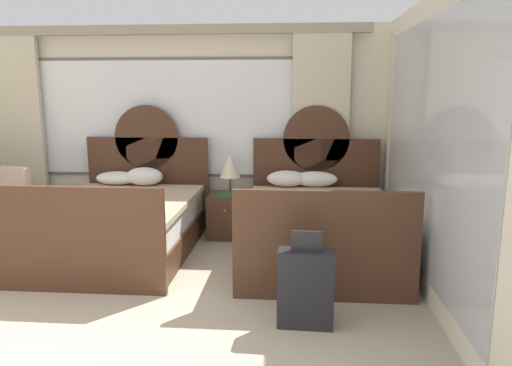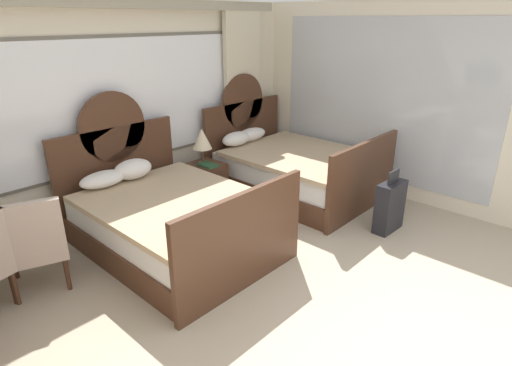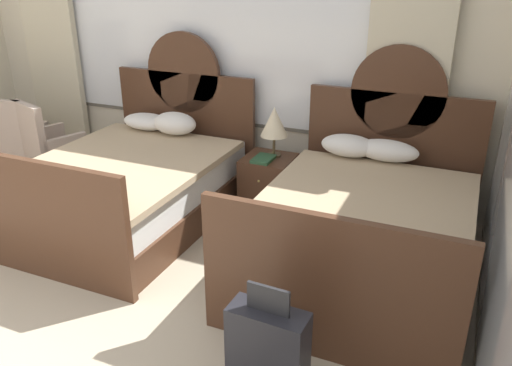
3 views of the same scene
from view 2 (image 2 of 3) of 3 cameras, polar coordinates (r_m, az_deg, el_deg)
name	(u,v)px [view 2 (image 2 of 3)]	position (r m, az deg, el deg)	size (l,w,h in m)	color
ground_plane	(427,365)	(3.69, 22.36, -22.09)	(24.00, 24.00, 0.00)	tan
wall_back_window	(122,109)	(5.54, -17.90, 9.68)	(5.84, 0.22, 2.70)	beige
wall_right_mirror	(400,104)	(6.22, 19.16, 10.23)	(0.08, 4.65, 2.70)	beige
bed_near_window	(170,218)	(4.78, -11.66, -4.76)	(1.64, 2.25, 1.67)	#472B1C
bed_near_mirror	(293,169)	(6.23, 5.14, 1.96)	(1.64, 2.25, 1.67)	#472B1C
nightstand_between_beds	(205,183)	(5.96, -6.96, 0.04)	(0.48, 0.50, 0.56)	#472B1C
table_lamp_on_nightstand	(202,139)	(5.82, -7.40, 5.98)	(0.27, 0.27, 0.50)	brown
book_on_nightstand	(208,165)	(5.78, -6.60, 2.47)	(0.18, 0.26, 0.03)	#285133
armchair_by_window_left	(33,241)	(4.44, -28.20, -7.05)	(0.71, 0.71, 0.97)	#B29E8E
suitcase_on_floor	(390,206)	(5.34, 17.85, -3.05)	(0.45, 0.21, 0.79)	black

